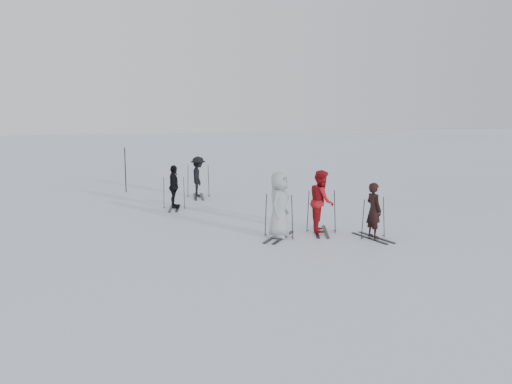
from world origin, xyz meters
TOP-DOWN VIEW (x-y plane):
  - ground at (0.00, 0.00)m, footprint 120.00×120.00m
  - skier_near_dark at (2.52, -1.94)m, footprint 0.45×0.61m
  - skier_red at (1.45, -0.78)m, footprint 0.94×1.06m
  - skier_grey at (0.03, -1.06)m, footprint 1.02×1.07m
  - skier_uphill_left at (-2.04, 4.37)m, footprint 0.58×0.97m
  - skier_uphill_far at (-0.68, 6.67)m, footprint 0.77×1.13m
  - skis_near_dark at (2.52, -1.94)m, footprint 1.73×1.09m
  - skis_red at (1.45, -0.78)m, footprint 1.96×1.46m
  - skis_grey at (0.03, -1.06)m, footprint 1.95×1.81m
  - skis_uphill_left at (-2.04, 4.37)m, footprint 1.78×1.21m
  - skis_uphill_far at (-0.68, 6.67)m, footprint 2.00×1.28m
  - piste_marker at (-3.39, 8.90)m, footprint 0.05×0.05m

SIDE VIEW (x-z plane):
  - ground at x=0.00m, z-range 0.00..0.00m
  - skis_near_dark at x=2.52m, z-range 0.00..1.18m
  - skis_uphill_left at x=-2.04m, z-range 0.00..1.18m
  - skis_grey at x=0.03m, z-range 0.00..1.28m
  - skis_red at x=1.45m, z-range 0.00..1.28m
  - skis_uphill_far at x=-0.68m, z-range 0.00..1.36m
  - skier_uphill_left at x=-2.04m, z-range 0.00..1.54m
  - skier_near_dark at x=2.52m, z-range 0.00..1.55m
  - skier_uphill_far at x=-0.68m, z-range 0.00..1.62m
  - skier_red at x=1.45m, z-range 0.00..1.81m
  - skier_grey at x=0.03m, z-range 0.00..1.84m
  - piste_marker at x=-3.39m, z-range 0.00..1.91m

